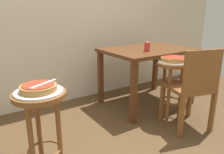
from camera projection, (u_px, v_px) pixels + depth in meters
stool_foreground at (41, 117)px, 1.51m from camera, size 0.36×0.36×0.66m
serving_plate_foreground at (39, 92)px, 1.46m from camera, size 0.32×0.32×0.01m
pizza_foreground at (38, 88)px, 1.45m from camera, size 0.24×0.24×0.05m
stool_middle at (172, 78)px, 2.39m from camera, size 0.36×0.36×0.66m
serving_plate_middle at (173, 62)px, 2.33m from camera, size 0.32×0.32×0.01m
pizza_middle at (174, 59)px, 2.33m from camera, size 0.27×0.27×0.05m
dining_table at (148, 57)px, 2.78m from camera, size 1.09×0.79×0.73m
cup_near_edge at (147, 47)px, 2.54m from camera, size 0.07×0.07×0.11m
condiment_shaker at (148, 45)px, 2.72m from camera, size 0.04×0.04×0.09m
wooden_chair at (192, 86)px, 2.18m from camera, size 0.49×0.49×0.85m
pizza_server_knife at (44, 84)px, 1.44m from camera, size 0.21×0.12×0.01m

